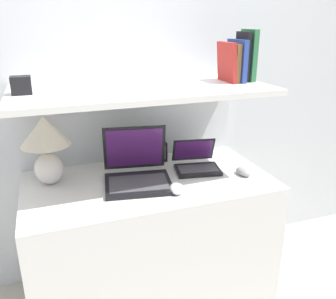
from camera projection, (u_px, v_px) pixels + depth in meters
wall_back at (127, 77)px, 1.99m from camera, size 6.00×0.05×2.40m
desk at (150, 241)px, 1.93m from camera, size 1.24×0.65×0.73m
back_riser at (133, 180)px, 2.16m from camera, size 1.24×0.04×1.17m
shelf at (143, 90)px, 1.72m from camera, size 1.24×0.58×0.03m
table_lamp at (46, 142)px, 1.70m from camera, size 0.24×0.24×0.34m
laptop_large at (137, 172)px, 1.77m from camera, size 0.37×0.38×0.26m
laptop_small at (196, 163)px, 1.92m from camera, size 0.27×0.25×0.15m
computer_mouse at (177, 188)px, 1.67m from camera, size 0.09×0.12×0.04m
second_mouse at (243, 172)px, 1.86m from camera, size 0.07×0.11×0.04m
router_box at (156, 151)px, 2.03m from camera, size 0.11×0.08×0.11m
book_green at (248, 55)px, 1.85m from camera, size 0.03×0.14×0.26m
book_black at (243, 57)px, 1.84m from camera, size 0.02×0.12×0.25m
book_blue at (237, 61)px, 1.83m from camera, size 0.03×0.18×0.21m
book_brown at (231, 63)px, 1.83m from camera, size 0.03×0.16×0.19m
book_red at (227, 62)px, 1.82m from camera, size 0.04×0.17×0.20m
shelf_gadget at (21, 85)px, 1.53m from camera, size 0.08×0.07×0.08m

